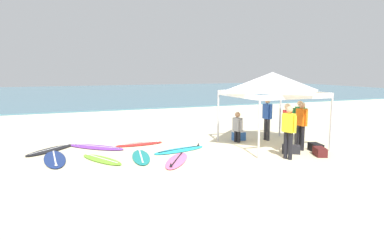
% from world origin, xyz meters
% --- Properties ---
extents(ground_plane, '(80.00, 80.00, 0.00)m').
position_xyz_m(ground_plane, '(0.00, 0.00, 0.00)').
color(ground_plane, beige).
extents(sea, '(80.00, 36.00, 0.10)m').
position_xyz_m(sea, '(0.00, 32.01, 0.05)').
color(sea, teal).
rests_on(sea, ground).
extents(canopy_tent, '(3.07, 3.07, 2.75)m').
position_xyz_m(canopy_tent, '(2.74, 0.60, 2.39)').
color(canopy_tent, '#B7B7BC').
rests_on(canopy_tent, ground).
extents(surfboard_red, '(1.87, 0.64, 0.19)m').
position_xyz_m(surfboard_red, '(-1.79, 2.59, 0.04)').
color(surfboard_red, red).
rests_on(surfboard_red, ground).
extents(surfboard_pink, '(1.55, 2.07, 0.19)m').
position_xyz_m(surfboard_pink, '(-1.30, -0.23, 0.04)').
color(surfboard_pink, pink).
rests_on(surfboard_pink, ground).
extents(surfboard_navy, '(0.71, 2.44, 0.19)m').
position_xyz_m(surfboard_navy, '(-4.84, 1.40, 0.04)').
color(surfboard_navy, navy).
rests_on(surfboard_navy, ground).
extents(surfboard_lime, '(1.32, 1.95, 0.19)m').
position_xyz_m(surfboard_lime, '(-3.47, 0.78, 0.04)').
color(surfboard_lime, '#7AD12D').
rests_on(surfboard_lime, ground).
extents(surfboard_purple, '(2.13, 2.05, 0.19)m').
position_xyz_m(surfboard_purple, '(-3.41, 2.68, 0.04)').
color(surfboard_purple, purple).
rests_on(surfboard_purple, ground).
extents(surfboard_cyan, '(2.16, 1.10, 0.19)m').
position_xyz_m(surfboard_cyan, '(-0.72, 1.09, 0.04)').
color(surfboard_cyan, '#23B2CC').
rests_on(surfboard_cyan, ground).
extents(surfboard_teal, '(0.91, 2.12, 0.19)m').
position_xyz_m(surfboard_teal, '(-2.23, 0.63, 0.04)').
color(surfboard_teal, '#19847F').
rests_on(surfboard_teal, ground).
extents(surfboard_black, '(1.89, 1.83, 0.19)m').
position_xyz_m(surfboard_black, '(-4.95, 2.81, 0.04)').
color(surfboard_black, black).
rests_on(surfboard_black, ground).
extents(person_yellow, '(0.31, 0.53, 1.71)m').
position_xyz_m(person_yellow, '(2.11, -1.29, 0.99)').
color(person_yellow, black).
rests_on(person_yellow, ground).
extents(person_red, '(0.33, 0.52, 1.71)m').
position_xyz_m(person_red, '(2.56, -0.59, 0.99)').
color(person_red, black).
rests_on(person_red, ground).
extents(person_green, '(0.46, 0.39, 1.71)m').
position_xyz_m(person_green, '(3.68, 0.14, 0.99)').
color(person_green, '#383842').
rests_on(person_green, ground).
extents(person_blue, '(0.24, 0.55, 1.71)m').
position_xyz_m(person_blue, '(3.21, 1.55, 0.99)').
color(person_blue, '#2D2D33').
rests_on(person_blue, ground).
extents(person_orange, '(0.25, 0.55, 1.71)m').
position_xyz_m(person_orange, '(3.33, -0.39, 0.99)').
color(person_orange, black).
rests_on(person_orange, ground).
extents(person_grey, '(0.29, 0.54, 1.20)m').
position_xyz_m(person_grey, '(1.91, 1.64, 0.66)').
color(person_grey, black).
rests_on(person_grey, ground).
extents(gear_bag_near_tent, '(0.45, 0.66, 0.28)m').
position_xyz_m(gear_bag_near_tent, '(3.68, -0.78, 0.14)').
color(gear_bag_near_tent, black).
rests_on(gear_bag_near_tent, ground).
extents(gear_bag_by_pole, '(0.68, 0.60, 0.28)m').
position_xyz_m(gear_bag_by_pole, '(2.70, -0.68, 0.14)').
color(gear_bag_by_pole, '#232328').
rests_on(gear_bag_by_pole, ground).
extents(gear_bag_on_sand, '(0.53, 0.68, 0.28)m').
position_xyz_m(gear_bag_on_sand, '(3.36, -1.34, 0.14)').
color(gear_bag_on_sand, '#4C1919').
rests_on(gear_bag_on_sand, ground).
extents(cooler_box, '(0.50, 0.36, 0.39)m').
position_xyz_m(cooler_box, '(2.15, 1.96, 0.20)').
color(cooler_box, '#2D60B7').
rests_on(cooler_box, ground).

